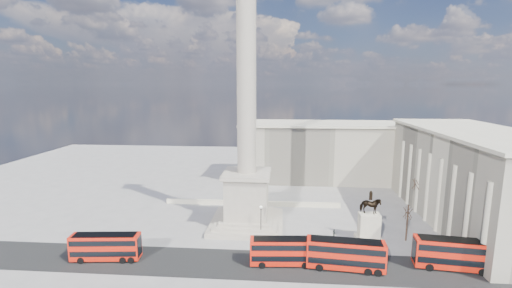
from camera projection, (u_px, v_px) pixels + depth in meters
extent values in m
plane|color=gray|center=(244.00, 236.00, 62.78)|extent=(180.00, 180.00, 0.00)
cube|color=black|center=(269.00, 265.00, 52.58)|extent=(120.00, 9.00, 0.01)
cube|color=#A89D8C|center=(247.00, 222.00, 67.61)|extent=(14.00, 14.00, 1.00)
cube|color=#A89D8C|center=(247.00, 219.00, 67.48)|extent=(12.00, 12.00, 0.50)
cube|color=#A89D8C|center=(247.00, 216.00, 67.39)|extent=(10.00, 10.00, 0.50)
cube|color=#A89D8C|center=(247.00, 196.00, 66.66)|extent=(8.00, 8.00, 8.00)
cube|color=#A89D8C|center=(247.00, 174.00, 65.91)|extent=(9.00, 9.00, 0.80)
cylinder|color=#A19685|center=(246.00, 82.00, 62.92)|extent=(3.60, 3.60, 34.00)
cube|color=beige|center=(252.00, 203.00, 78.40)|extent=(40.00, 0.60, 1.10)
cube|color=beige|center=(476.00, 179.00, 67.61)|extent=(18.00, 45.00, 18.00)
cube|color=beige|center=(481.00, 132.00, 66.02)|extent=(19.00, 46.00, 0.60)
cube|color=beige|center=(328.00, 152.00, 99.16)|extent=(50.00, 16.00, 16.00)
cube|color=beige|center=(329.00, 124.00, 97.74)|extent=(51.00, 17.00, 0.60)
cube|color=red|center=(106.00, 246.00, 53.72)|extent=(10.78, 3.41, 3.90)
cube|color=black|center=(106.00, 251.00, 53.84)|extent=(10.36, 3.43, 0.87)
cube|color=black|center=(105.00, 240.00, 53.55)|extent=(10.36, 3.43, 0.87)
cube|color=black|center=(105.00, 235.00, 53.38)|extent=(9.70, 3.07, 0.06)
cylinder|color=black|center=(84.00, 257.00, 53.97)|extent=(1.30, 2.62, 1.06)
cylinder|color=black|center=(125.00, 257.00, 54.08)|extent=(1.30, 2.62, 1.06)
cylinder|color=black|center=(134.00, 257.00, 54.10)|extent=(1.30, 2.62, 1.06)
cube|color=red|center=(285.00, 251.00, 52.28)|extent=(10.77, 3.14, 3.91)
cube|color=black|center=(285.00, 255.00, 52.40)|extent=(10.35, 3.17, 0.87)
cube|color=black|center=(285.00, 244.00, 52.10)|extent=(10.35, 3.17, 0.87)
cube|color=black|center=(285.00, 239.00, 51.94)|extent=(9.69, 2.82, 0.06)
cylinder|color=black|center=(262.00, 261.00, 52.62)|extent=(1.23, 2.60, 1.06)
cylinder|color=black|center=(304.00, 262.00, 52.56)|extent=(1.23, 2.60, 1.06)
cylinder|color=black|center=(312.00, 262.00, 52.55)|extent=(1.23, 2.60, 1.06)
cube|color=red|center=(345.00, 254.00, 50.99)|extent=(11.61, 3.65, 4.20)
cube|color=black|center=(345.00, 259.00, 51.12)|extent=(11.16, 3.66, 0.93)
cube|color=black|center=(346.00, 247.00, 50.80)|extent=(11.16, 3.66, 0.93)
cube|color=black|center=(346.00, 241.00, 50.63)|extent=(10.45, 3.28, 0.06)
cylinder|color=black|center=(319.00, 263.00, 51.95)|extent=(1.39, 2.81, 1.14)
cylinder|color=black|center=(367.00, 268.00, 50.78)|extent=(1.39, 2.81, 1.14)
cylinder|color=black|center=(377.00, 268.00, 50.55)|extent=(1.39, 2.81, 1.14)
cube|color=red|center=(456.00, 254.00, 50.94)|extent=(11.96, 3.94, 4.32)
cube|color=black|center=(455.00, 258.00, 51.08)|extent=(11.50, 3.95, 0.96)
cube|color=black|center=(457.00, 246.00, 50.75)|extent=(11.50, 3.95, 0.96)
cube|color=black|center=(457.00, 240.00, 50.57)|extent=(10.76, 3.55, 0.06)
cylinder|color=black|center=(427.00, 263.00, 51.99)|extent=(1.47, 2.90, 1.17)
cylinder|color=black|center=(479.00, 268.00, 50.67)|extent=(1.47, 2.90, 1.17)
cylinder|color=black|center=(489.00, 269.00, 50.41)|extent=(1.47, 2.90, 1.17)
cylinder|color=black|center=(261.00, 236.00, 62.02)|extent=(0.41, 0.41, 0.46)
cylinder|color=black|center=(261.00, 223.00, 61.58)|extent=(0.15, 0.15, 5.54)
cylinder|color=black|center=(261.00, 209.00, 61.12)|extent=(0.28, 0.28, 0.28)
sphere|color=silver|center=(261.00, 207.00, 61.07)|extent=(0.52, 0.52, 0.52)
cube|color=beige|center=(368.00, 238.00, 61.12)|extent=(4.43, 3.32, 0.55)
cube|color=beige|center=(369.00, 227.00, 60.75)|extent=(3.54, 2.44, 4.87)
imported|color=black|center=(370.00, 206.00, 60.07)|extent=(3.80, 2.34, 2.99)
cylinder|color=black|center=(371.00, 196.00, 59.76)|extent=(0.55, 0.55, 1.33)
sphere|color=black|center=(371.00, 192.00, 59.63)|extent=(0.40, 0.40, 0.40)
cylinder|color=#332319|center=(407.00, 223.00, 60.22)|extent=(0.27, 0.27, 6.65)
cylinder|color=#332319|center=(456.00, 217.00, 62.99)|extent=(0.30, 0.30, 6.52)
cylinder|color=#332319|center=(416.00, 194.00, 74.03)|extent=(0.34, 0.34, 7.90)
imported|color=black|center=(306.00, 241.00, 59.09)|extent=(0.59, 0.43, 1.52)
imported|color=black|center=(450.00, 256.00, 53.71)|extent=(0.96, 0.86, 1.62)
imported|color=black|center=(334.00, 233.00, 61.95)|extent=(0.70, 1.01, 1.59)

